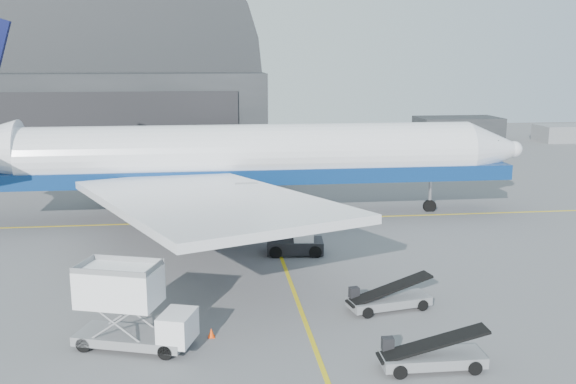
{
  "coord_description": "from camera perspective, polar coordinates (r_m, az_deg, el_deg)",
  "views": [
    {
      "loc": [
        -4.91,
        -34.65,
        13.99
      ],
      "look_at": [
        0.66,
        10.38,
        4.5
      ],
      "focal_mm": 40.0,
      "sensor_mm": 36.0,
      "label": 1
    }
  ],
  "objects": [
    {
      "name": "ground",
      "position": [
        37.69,
        0.96,
        -9.98
      ],
      "size": [
        200.0,
        200.0,
        0.0
      ],
      "primitive_type": "plane",
      "color": "#565659",
      "rests_on": "ground"
    },
    {
      "name": "taxi_lines",
      "position": [
        49.59,
        -1.08,
        -4.57
      ],
      "size": [
        80.0,
        42.12,
        0.02
      ],
      "color": "gold",
      "rests_on": "ground"
    },
    {
      "name": "hangar",
      "position": [
        101.15,
        -16.98,
        8.78
      ],
      "size": [
        50.0,
        28.3,
        28.0
      ],
      "color": "black",
      "rests_on": "ground"
    },
    {
      "name": "distant_bldg_a",
      "position": [
        115.81,
        14.8,
        4.48
      ],
      "size": [
        14.0,
        8.0,
        4.0
      ],
      "primitive_type": "cube",
      "color": "black",
      "rests_on": "ground"
    },
    {
      "name": "distant_bldg_b",
      "position": [
        119.68,
        23.11,
        4.15
      ],
      "size": [
        8.0,
        6.0,
        2.8
      ],
      "primitive_type": "cube",
      "color": "gray",
      "rests_on": "ground"
    },
    {
      "name": "airliner",
      "position": [
        56.71,
        -5.4,
        3.02
      ],
      "size": [
        54.77,
        53.11,
        19.22
      ],
      "color": "white",
      "rests_on": "ground"
    },
    {
      "name": "catering_truck",
      "position": [
        32.73,
        -13.86,
        -9.97
      ],
      "size": [
        6.23,
        3.87,
        4.02
      ],
      "rotation": [
        0.0,
        0.0,
        -0.32
      ],
      "color": "gray",
      "rests_on": "ground"
    },
    {
      "name": "pushback_tug",
      "position": [
        46.91,
        0.78,
        -4.64
      ],
      "size": [
        4.25,
        2.74,
        1.87
      ],
      "rotation": [
        0.0,
        0.0,
        -0.1
      ],
      "color": "black",
      "rests_on": "ground"
    },
    {
      "name": "belt_loader_a",
      "position": [
        37.25,
        8.89,
        -9.42
      ],
      "size": [
        5.11,
        2.52,
        1.91
      ],
      "rotation": [
        0.0,
        0.0,
        0.2
      ],
      "color": "gray",
      "rests_on": "ground"
    },
    {
      "name": "belt_loader_b",
      "position": [
        31.02,
        12.58,
        -14.07
      ],
      "size": [
        5.08,
        1.84,
        1.94
      ],
      "rotation": [
        0.0,
        0.0,
        -0.01
      ],
      "color": "gray",
      "rests_on": "ground"
    },
    {
      "name": "traffic_cone",
      "position": [
        33.75,
        -6.83,
        -12.33
      ],
      "size": [
        0.34,
        0.34,
        0.49
      ],
      "color": "#FF4208",
      "rests_on": "ground"
    }
  ]
}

